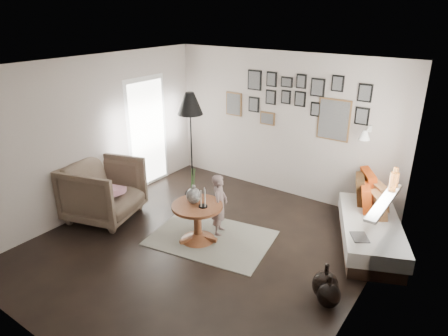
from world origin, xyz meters
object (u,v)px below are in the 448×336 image
Objects in this scene: child at (220,205)px; demijohn_small at (329,295)px; demijohn_large at (325,285)px; magazine_basket at (93,208)px; floor_lamp at (190,108)px; pedestal_table at (198,224)px; vase at (193,193)px; daybed at (372,226)px; armchair at (104,190)px.

demijohn_small is at bearing -129.74° from child.
magazine_basket is at bearing -174.58° from demijohn_large.
floor_lamp reaches higher than demijohn_large.
magazine_basket is at bearing -164.81° from pedestal_table.
demijohn_small is (2.24, -0.27, -0.60)m from vase.
daybed is 4.44m from magazine_basket.
vase is 0.50× the size of armchair.
child is (1.85, 0.69, -0.00)m from armchair.
demijohn_small is 0.44× the size of child.
pedestal_table is 2.18m from demijohn_small.
daybed is 3.54m from floor_lamp.
vase is 0.27× the size of daybed.
pedestal_table is at bearing 134.14° from child.
child reaches higher than magazine_basket.
pedestal_table is 0.70× the size of armchair.
demijohn_large is (2.07, -0.13, -0.09)m from pedestal_table.
daybed is at bearing 33.31° from pedestal_table.
vase is 1.15× the size of demijohn_large.
armchair is at bearing 51.20° from magazine_basket.
floor_lamp is (0.62, 1.53, 1.17)m from armchair.
vase is at bearing -171.40° from daybed.
child is at bearing -34.18° from floor_lamp.
child is at bearing 55.61° from vase.
pedestal_table is at bearing -95.22° from armchair.
pedestal_table is at bearing 15.19° from magazine_basket.
armchair is 1.10× the size of child.
daybed is at bearing -81.90° from armchair.
vase is at bearing 165.96° from pedestal_table.
magazine_basket is 0.86× the size of demijohn_large.
vase is at bearing -94.01° from armchair.
child is (1.23, -0.84, -1.17)m from floor_lamp.
demijohn_large is 0.15m from demijohn_small.
magazine_basket is (-1.84, -0.50, -0.08)m from pedestal_table.
pedestal_table reaches higher than magazine_basket.
magazine_basket is 0.94× the size of demijohn_small.
daybed is at bearing -85.16° from child.
vase is 1.34× the size of magazine_basket.
pedestal_table is 2.13m from floor_lamp.
magazine_basket is at bearing 90.19° from child.
floor_lamp is at bearing 66.00° from magazine_basket.
daybed is 1.56m from demijohn_large.
floor_lamp is 4.49× the size of demijohn_small.
daybed reaches higher than demijohn_large.
magazine_basket is (-4.00, -1.92, -0.08)m from daybed.
armchair is at bearing -176.88° from demijohn_large.
magazine_basket is 0.41× the size of child.
magazine_basket is at bearing -176.42° from demijohn_small.
pedestal_table is at bearing 176.44° from demijohn_large.
child is at bearing 23.25° from magazine_basket.
magazine_basket is (-0.75, -1.69, -1.46)m from floor_lamp.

